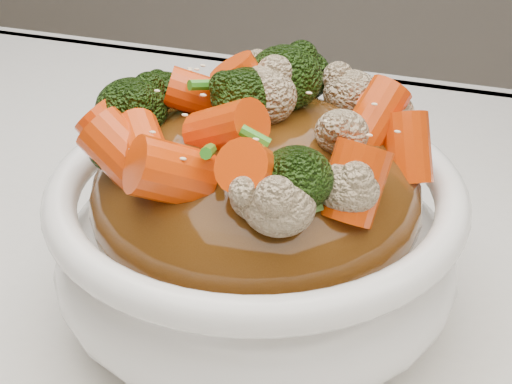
% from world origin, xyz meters
% --- Properties ---
extents(tablecloth, '(1.20, 0.80, 0.04)m').
position_xyz_m(tablecloth, '(0.00, 0.00, 0.73)').
color(tablecloth, silver).
rests_on(tablecloth, dining_table).
extents(bowl, '(0.28, 0.28, 0.09)m').
position_xyz_m(bowl, '(-0.02, 0.04, 0.79)').
color(bowl, white).
rests_on(bowl, tablecloth).
extents(sauce_base, '(0.22, 0.22, 0.10)m').
position_xyz_m(sauce_base, '(-0.02, 0.04, 0.82)').
color(sauce_base, '#4F2B0D').
rests_on(sauce_base, bowl).
extents(carrots, '(0.22, 0.22, 0.05)m').
position_xyz_m(carrots, '(-0.02, 0.04, 0.89)').
color(carrots, '#D93E07').
rests_on(carrots, sauce_base).
extents(broccoli, '(0.22, 0.22, 0.05)m').
position_xyz_m(broccoli, '(-0.02, 0.04, 0.89)').
color(broccoli, black).
rests_on(broccoli, sauce_base).
extents(cauliflower, '(0.22, 0.22, 0.04)m').
position_xyz_m(cauliflower, '(-0.02, 0.04, 0.89)').
color(cauliflower, '#C6AE87').
rests_on(cauliflower, sauce_base).
extents(scallions, '(0.16, 0.16, 0.02)m').
position_xyz_m(scallions, '(-0.02, 0.04, 0.89)').
color(scallions, '#31871F').
rests_on(scallions, sauce_base).
extents(sesame_seeds, '(0.20, 0.20, 0.01)m').
position_xyz_m(sesame_seeds, '(-0.02, 0.04, 0.89)').
color(sesame_seeds, beige).
rests_on(sesame_seeds, sauce_base).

